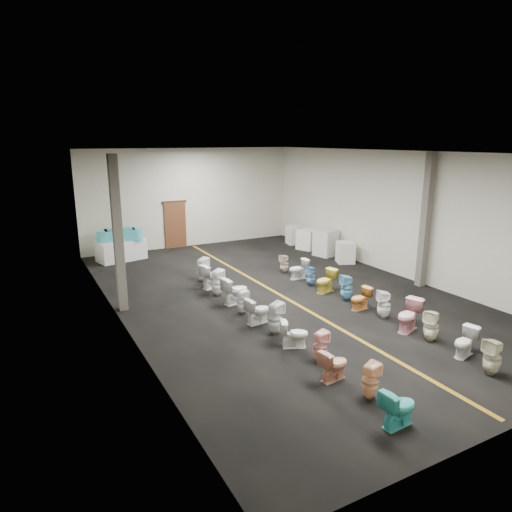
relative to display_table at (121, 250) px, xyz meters
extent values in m
plane|color=black|center=(3.54, -6.79, -0.42)|extent=(16.00, 16.00, 0.00)
plane|color=black|center=(3.54, -6.79, 4.08)|extent=(16.00, 16.00, 0.00)
plane|color=beige|center=(3.54, 1.21, 1.83)|extent=(10.00, 0.00, 10.00)
plane|color=beige|center=(-1.46, -6.79, 1.83)|extent=(0.00, 16.00, 16.00)
plane|color=beige|center=(8.54, -6.79, 1.83)|extent=(0.00, 16.00, 16.00)
cube|color=#885E13|center=(3.54, -6.79, -0.42)|extent=(0.12, 15.60, 0.01)
cube|color=#562D19|center=(2.74, 1.15, 0.63)|extent=(1.00, 0.10, 2.10)
cube|color=#331C11|center=(2.74, 1.16, 1.70)|extent=(1.15, 0.08, 0.10)
cube|color=#59544C|center=(-1.21, -5.79, 1.83)|extent=(0.25, 0.25, 4.50)
cube|color=#59544C|center=(8.29, -8.29, 1.83)|extent=(0.25, 0.25, 4.50)
cube|color=silver|center=(0.00, 0.00, 0.00)|extent=(2.05, 1.35, 0.84)
cube|color=#41B0BB|center=(0.00, 0.00, 0.63)|extent=(1.27, 0.79, 0.50)
cylinder|color=#41B0BB|center=(-0.60, 0.07, 0.63)|extent=(0.66, 0.66, 0.50)
cylinder|color=#41B0BB|center=(0.60, -0.07, 0.63)|extent=(0.66, 0.66, 0.50)
cube|color=teal|center=(0.00, 0.00, 0.83)|extent=(1.04, 0.57, 0.20)
cube|color=white|center=(7.94, -4.70, 0.01)|extent=(0.88, 0.88, 0.86)
cube|color=beige|center=(7.94, -3.36, 0.14)|extent=(0.99, 0.99, 1.12)
cube|color=white|center=(7.94, -2.02, 0.03)|extent=(1.04, 1.04, 0.91)
cube|color=silver|center=(7.94, -0.83, 0.02)|extent=(0.72, 0.72, 0.89)
imported|color=#38B0AC|center=(1.77, -13.78, -0.06)|extent=(0.73, 0.45, 0.72)
imported|color=#FFC090|center=(1.94, -12.88, -0.05)|extent=(0.39, 0.39, 0.74)
imported|color=#E0987E|center=(1.76, -11.98, -0.08)|extent=(0.71, 0.47, 0.68)
imported|color=#F5AEAA|center=(1.97, -11.20, -0.05)|extent=(0.36, 0.35, 0.74)
imported|color=white|center=(1.87, -10.30, -0.08)|extent=(0.77, 0.62, 0.68)
imported|color=silver|center=(1.86, -9.41, 0.01)|extent=(0.48, 0.47, 0.86)
imported|color=white|center=(1.80, -8.58, -0.06)|extent=(0.76, 0.50, 0.73)
imported|color=white|center=(1.76, -7.73, -0.07)|extent=(0.34, 0.34, 0.69)
imported|color=white|center=(1.93, -6.90, 0.00)|extent=(0.87, 0.56, 0.83)
imported|color=white|center=(1.75, -5.94, 0.01)|extent=(0.52, 0.51, 0.86)
imported|color=white|center=(1.89, -5.16, 0.00)|extent=(0.92, 0.68, 0.84)
imported|color=white|center=(1.89, -4.30, 0.01)|extent=(0.52, 0.51, 0.86)
imported|color=beige|center=(4.86, -13.39, -0.01)|extent=(0.38, 0.37, 0.81)
imported|color=white|center=(5.08, -12.56, -0.07)|extent=(0.75, 0.53, 0.69)
imported|color=#ECE4C5|center=(5.04, -11.61, -0.01)|extent=(0.48, 0.47, 0.81)
imported|color=#EBA6AB|center=(5.03, -10.88, 0.00)|extent=(0.93, 0.71, 0.84)
imported|color=white|center=(5.08, -9.93, -0.01)|extent=(0.48, 0.48, 0.81)
imported|color=#D99042|center=(4.96, -9.09, -0.08)|extent=(0.68, 0.42, 0.67)
imported|color=#64A9CF|center=(5.09, -8.29, 0.00)|extent=(0.47, 0.46, 0.83)
imported|color=yellow|center=(5.00, -7.34, -0.04)|extent=(0.83, 0.59, 0.77)
imported|color=#679DD0|center=(4.97, -6.53, -0.07)|extent=(0.39, 0.39, 0.69)
imported|color=white|center=(5.03, -5.67, -0.06)|extent=(0.73, 0.44, 0.72)
imported|color=beige|center=(4.98, -4.78, -0.07)|extent=(0.40, 0.39, 0.70)
camera|label=1|loc=(-3.73, -18.80, 4.46)|focal=32.00mm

